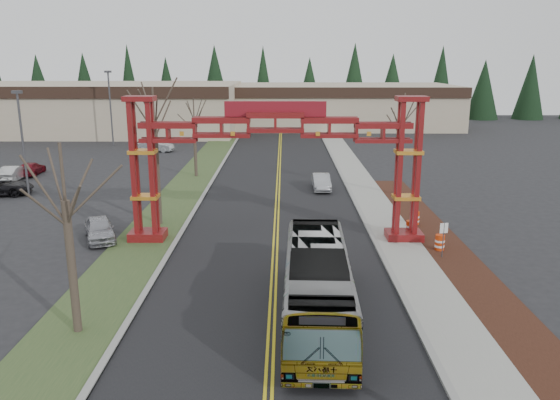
{
  "coord_description": "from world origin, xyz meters",
  "views": [
    {
      "loc": [
        0.5,
        -14.44,
        10.89
      ],
      "look_at": [
        0.31,
        12.95,
        3.89
      ],
      "focal_mm": 35.0,
      "sensor_mm": 36.0,
      "label": 1
    }
  ],
  "objects_px": {
    "light_pole_far": "(110,103)",
    "retail_building_west": "(90,108)",
    "gateway_arch": "(275,145)",
    "street_sign": "(444,233)",
    "retail_building_east": "(339,105)",
    "parked_car_far_a": "(155,146)",
    "bare_tree_right_far": "(401,125)",
    "bare_tree_median_near": "(65,202)",
    "light_pole_near": "(22,136)",
    "parked_car_near_b": "(14,173)",
    "parked_car_near_a": "(100,229)",
    "parked_car_mid_a": "(31,169)",
    "barrel_south": "(440,243)",
    "barrel_north": "(415,219)",
    "silver_sedan": "(321,182)",
    "bare_tree_median_mid": "(154,124)",
    "transit_bus": "(317,285)",
    "barrel_mid": "(410,229)",
    "bare_tree_median_far": "(194,120)"
  },
  "relations": [
    {
      "from": "gateway_arch",
      "to": "bare_tree_median_near",
      "type": "distance_m",
      "value": 14.42
    },
    {
      "from": "street_sign",
      "to": "bare_tree_median_near",
      "type": "bearing_deg",
      "value": -153.49
    },
    {
      "from": "retail_building_east",
      "to": "parked_car_near_b",
      "type": "height_order",
      "value": "retail_building_east"
    },
    {
      "from": "gateway_arch",
      "to": "parked_car_near_b",
      "type": "height_order",
      "value": "gateway_arch"
    },
    {
      "from": "light_pole_far",
      "to": "bare_tree_median_mid",
      "type": "bearing_deg",
      "value": -68.52
    },
    {
      "from": "parked_car_far_a",
      "to": "retail_building_east",
      "type": "bearing_deg",
      "value": -33.52
    },
    {
      "from": "retail_building_east",
      "to": "barrel_south",
      "type": "relative_size",
      "value": 36.62
    },
    {
      "from": "transit_bus",
      "to": "parked_car_mid_a",
      "type": "relative_size",
      "value": 2.66
    },
    {
      "from": "bare_tree_median_near",
      "to": "light_pole_far",
      "type": "bearing_deg",
      "value": 105.41
    },
    {
      "from": "silver_sedan",
      "to": "barrel_mid",
      "type": "height_order",
      "value": "silver_sedan"
    },
    {
      "from": "parked_car_mid_a",
      "to": "barrel_mid",
      "type": "relative_size",
      "value": 4.16
    },
    {
      "from": "parked_car_near_a",
      "to": "silver_sedan",
      "type": "bearing_deg",
      "value": 20.54
    },
    {
      "from": "retail_building_east",
      "to": "street_sign",
      "type": "height_order",
      "value": "retail_building_east"
    },
    {
      "from": "parked_car_near_b",
      "to": "street_sign",
      "type": "bearing_deg",
      "value": 145.95
    },
    {
      "from": "retail_building_east",
      "to": "light_pole_near",
      "type": "relative_size",
      "value": 4.4
    },
    {
      "from": "retail_building_west",
      "to": "silver_sedan",
      "type": "height_order",
      "value": "retail_building_west"
    },
    {
      "from": "retail_building_east",
      "to": "bare_tree_median_near",
      "type": "height_order",
      "value": "bare_tree_median_near"
    },
    {
      "from": "light_pole_far",
      "to": "street_sign",
      "type": "xyz_separation_m",
      "value": [
        31.61,
        -42.6,
        -4.08
      ]
    },
    {
      "from": "parked_car_near_a",
      "to": "light_pole_near",
      "type": "xyz_separation_m",
      "value": [
        -9.62,
        11.25,
        4.28
      ]
    },
    {
      "from": "bare_tree_median_mid",
      "to": "barrel_mid",
      "type": "bearing_deg",
      "value": -8.68
    },
    {
      "from": "bare_tree_right_far",
      "to": "barrel_north",
      "type": "relative_size",
      "value": 8.11
    },
    {
      "from": "silver_sedan",
      "to": "bare_tree_median_near",
      "type": "bearing_deg",
      "value": -116.06
    },
    {
      "from": "retail_building_west",
      "to": "light_pole_near",
      "type": "relative_size",
      "value": 5.33
    },
    {
      "from": "bare_tree_median_near",
      "to": "parked_car_far_a",
      "type": "bearing_deg",
      "value": 99.03
    },
    {
      "from": "retail_building_west",
      "to": "street_sign",
      "type": "bearing_deg",
      "value": -55.41
    },
    {
      "from": "parked_car_mid_a",
      "to": "bare_tree_median_near",
      "type": "distance_m",
      "value": 36.32
    },
    {
      "from": "gateway_arch",
      "to": "parked_car_mid_a",
      "type": "relative_size",
      "value": 4.24
    },
    {
      "from": "light_pole_near",
      "to": "parked_car_mid_a",
      "type": "bearing_deg",
      "value": 113.13
    },
    {
      "from": "retail_building_west",
      "to": "retail_building_east",
      "type": "bearing_deg",
      "value": 11.31
    },
    {
      "from": "parked_car_far_a",
      "to": "bare_tree_median_near",
      "type": "relative_size",
      "value": 0.56
    },
    {
      "from": "light_pole_far",
      "to": "retail_building_west",
      "type": "bearing_deg",
      "value": 118.22
    },
    {
      "from": "barrel_south",
      "to": "bare_tree_median_mid",
      "type": "bearing_deg",
      "value": 162.93
    },
    {
      "from": "parked_car_mid_a",
      "to": "barrel_mid",
      "type": "height_order",
      "value": "parked_car_mid_a"
    },
    {
      "from": "silver_sedan",
      "to": "parked_car_near_a",
      "type": "relative_size",
      "value": 0.99
    },
    {
      "from": "bare_tree_median_near",
      "to": "bare_tree_median_mid",
      "type": "distance_m",
      "value": 15.42
    },
    {
      "from": "parked_car_far_a",
      "to": "barrel_north",
      "type": "bearing_deg",
      "value": -132.41
    },
    {
      "from": "light_pole_near",
      "to": "silver_sedan",
      "type": "bearing_deg",
      "value": 6.13
    },
    {
      "from": "parked_car_near_a",
      "to": "bare_tree_right_far",
      "type": "distance_m",
      "value": 24.64
    },
    {
      "from": "parked_car_near_a",
      "to": "parked_car_mid_a",
      "type": "height_order",
      "value": "parked_car_near_a"
    },
    {
      "from": "parked_car_near_a",
      "to": "gateway_arch",
      "type": "bearing_deg",
      "value": -22.68
    },
    {
      "from": "parked_car_near_a",
      "to": "bare_tree_right_far",
      "type": "relative_size",
      "value": 0.52
    },
    {
      "from": "light_pole_near",
      "to": "street_sign",
      "type": "relative_size",
      "value": 4.06
    },
    {
      "from": "parked_car_near_a",
      "to": "parked_car_mid_a",
      "type": "relative_size",
      "value": 0.98
    },
    {
      "from": "gateway_arch",
      "to": "street_sign",
      "type": "xyz_separation_m",
      "value": [
        9.46,
        -3.28,
        -4.45
      ]
    },
    {
      "from": "light_pole_near",
      "to": "light_pole_far",
      "type": "distance_m",
      "value": 28.11
    },
    {
      "from": "barrel_north",
      "to": "transit_bus",
      "type": "bearing_deg",
      "value": -118.3
    },
    {
      "from": "gateway_arch",
      "to": "barrel_south",
      "type": "height_order",
      "value": "gateway_arch"
    },
    {
      "from": "parked_car_far_a",
      "to": "bare_tree_right_far",
      "type": "relative_size",
      "value": 0.55
    },
    {
      "from": "parked_car_near_b",
      "to": "bare_tree_median_far",
      "type": "distance_m",
      "value": 17.61
    },
    {
      "from": "bare_tree_right_far",
      "to": "street_sign",
      "type": "height_order",
      "value": "bare_tree_right_far"
    }
  ]
}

